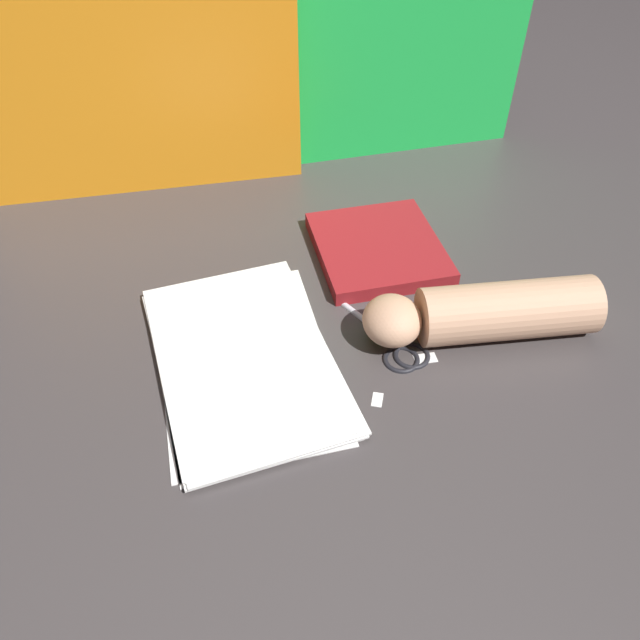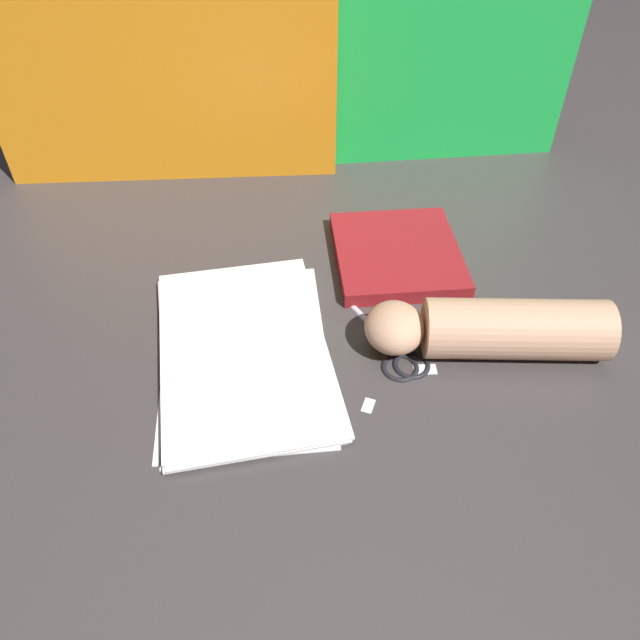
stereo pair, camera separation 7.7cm
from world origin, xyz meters
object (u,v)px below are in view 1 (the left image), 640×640
Objects in this scene: paper_stack at (244,359)px; hand_forearm at (484,313)px; book_closed at (378,248)px; scissors at (395,340)px.

paper_stack is 0.32m from hand_forearm.
book_closed is 0.67× the size of hand_forearm.
hand_forearm is (0.11, -0.02, 0.03)m from scissors.
book_closed is at bearing 108.82° from hand_forearm.
paper_stack reaches higher than scissors.
paper_stack is 1.91× the size of scissors.
hand_forearm is at bearing -7.20° from paper_stack.
scissors is (0.20, -0.02, -0.00)m from paper_stack.
book_closed is 0.19m from scissors.
paper_stack is at bearing 172.80° from hand_forearm.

